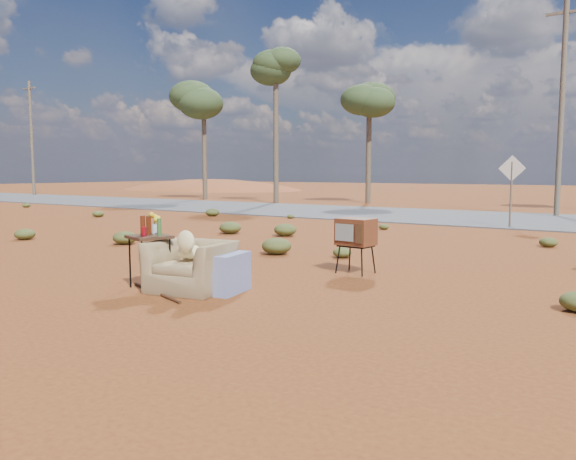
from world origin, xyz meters
The scene contains 14 objects.
ground centered at (0.00, 0.00, 0.00)m, with size 140.00×140.00×0.00m, color brown.
highway centered at (0.00, 15.00, 0.02)m, with size 140.00×7.00×0.04m, color #565659.
dirt_mound centered at (-30.00, 34.00, 0.00)m, with size 26.00×18.00×2.00m, color #A04726.
armchair centered at (-0.20, 0.08, 0.45)m, with size 1.37×1.02×0.96m.
tv_unit centered at (1.05, 2.61, 0.69)m, with size 0.62×0.52×0.93m.
side_table centered at (-0.95, -0.10, 0.80)m, with size 0.68×0.68×1.09m.
rusty_bar centered at (-0.56, -0.38, 0.02)m, with size 0.04×0.04×1.54m, color #492613.
road_sign centered at (1.50, 12.00, 1.50)m, with size 0.78×0.06×2.19m.
eucalyptus_far_left centered at (-18.00, 20.00, 5.94)m, with size 3.20×3.20×7.10m.
eucalyptus_left centered at (-12.00, 19.00, 6.92)m, with size 3.20×3.20×8.10m.
eucalyptus_near_left centered at (-8.00, 22.00, 5.45)m, with size 3.20×3.20×6.60m.
utility_pole_west centered at (-32.00, 17.50, 4.15)m, with size 1.40×0.20×8.00m.
utility_pole_center centered at (2.00, 17.50, 4.15)m, with size 1.40×0.20×8.00m.
scrub_patch centered at (-0.82, 4.41, 0.14)m, with size 17.49×8.07×0.33m.
Camera 1 is at (5.27, -5.79, 1.71)m, focal length 35.00 mm.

